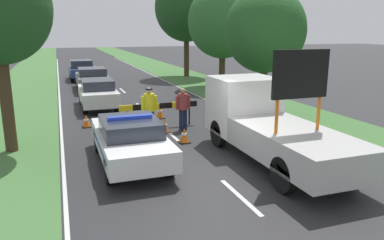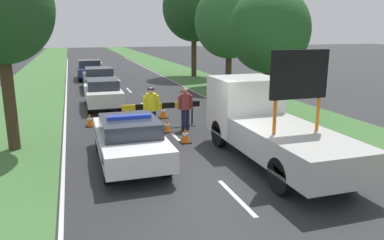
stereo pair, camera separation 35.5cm
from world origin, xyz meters
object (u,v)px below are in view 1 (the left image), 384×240
(pedestrian_civilian, at_px, (183,106))
(queued_car_hatch_blue, at_px, (82,70))
(police_car, at_px, (130,139))
(traffic_cone_centre_front, at_px, (160,112))
(roadside_tree_near_left, at_px, (223,21))
(roadside_tree_near_right, at_px, (265,31))
(traffic_cone_near_truck, at_px, (165,126))
(road_barrier, at_px, (159,107))
(roadside_tree_mid_right, at_px, (186,8))
(traffic_cone_lane_edge, at_px, (184,135))
(queued_car_suv_grey, at_px, (92,78))
(work_truck, at_px, (267,123))
(traffic_cone_near_police, at_px, (86,121))
(police_officer, at_px, (149,106))
(queued_car_van_white, at_px, (98,93))
(traffic_cone_behind_barrier, at_px, (150,117))

(pedestrian_civilian, xyz_separation_m, queued_car_hatch_blue, (-2.79, 17.45, -0.17))
(police_car, xyz_separation_m, traffic_cone_centre_front, (2.31, 5.35, -0.45))
(roadside_tree_near_left, bearing_deg, roadside_tree_near_right, -102.81)
(traffic_cone_near_truck, height_order, roadside_tree_near_left, roadside_tree_near_left)
(road_barrier, xyz_separation_m, roadside_tree_mid_right, (6.55, 15.82, 4.80))
(traffic_cone_centre_front, distance_m, traffic_cone_lane_edge, 3.95)
(traffic_cone_near_truck, bearing_deg, queued_car_suv_grey, 97.94)
(pedestrian_civilian, relative_size, roadside_tree_near_left, 0.24)
(work_truck, relative_size, road_barrier, 1.91)
(work_truck, xyz_separation_m, roadside_tree_near_right, (2.72, 4.98, 2.73))
(traffic_cone_near_police, bearing_deg, queued_car_suv_grey, 83.48)
(pedestrian_civilian, xyz_separation_m, queued_car_suv_grey, (-2.46, 11.77, -0.21))
(queued_car_hatch_blue, bearing_deg, traffic_cone_near_police, 87.04)
(pedestrian_civilian, distance_m, traffic_cone_lane_edge, 1.91)
(police_officer, bearing_deg, queued_car_hatch_blue, -71.35)
(police_officer, relative_size, roadside_tree_near_right, 0.31)
(pedestrian_civilian, distance_m, traffic_cone_near_police, 4.07)
(roadside_tree_near_left, bearing_deg, traffic_cone_near_police, -139.48)
(queued_car_van_white, bearing_deg, roadside_tree_near_right, 145.90)
(road_barrier, height_order, traffic_cone_near_truck, road_barrier)
(traffic_cone_near_police, bearing_deg, road_barrier, -18.68)
(road_barrier, xyz_separation_m, roadside_tree_near_right, (4.87, 0.18, 3.04))
(traffic_cone_near_police, height_order, roadside_tree_near_right, roadside_tree_near_right)
(work_truck, xyz_separation_m, traffic_cone_lane_edge, (-1.89, 2.33, -0.86))
(road_barrier, relative_size, traffic_cone_near_police, 6.18)
(road_barrier, bearing_deg, work_truck, -57.91)
(traffic_cone_near_police, xyz_separation_m, traffic_cone_behind_barrier, (2.59, -0.29, 0.01))
(work_truck, relative_size, traffic_cone_centre_front, 10.70)
(traffic_cone_centre_front, bearing_deg, traffic_cone_near_police, -170.84)
(queued_car_suv_grey, distance_m, roadside_tree_mid_right, 10.70)
(road_barrier, relative_size, roadside_tree_near_left, 0.47)
(road_barrier, height_order, pedestrian_civilian, pedestrian_civilian)
(road_barrier, relative_size, traffic_cone_near_truck, 6.26)
(road_barrier, bearing_deg, roadside_tree_mid_right, 75.42)
(traffic_cone_near_police, bearing_deg, traffic_cone_near_truck, -33.85)
(traffic_cone_behind_barrier, relative_size, queued_car_hatch_blue, 0.13)
(work_truck, relative_size, queued_car_suv_grey, 1.36)
(traffic_cone_behind_barrier, bearing_deg, traffic_cone_centre_front, 50.87)
(pedestrian_civilian, height_order, traffic_cone_near_police, pedestrian_civilian)
(work_truck, distance_m, road_barrier, 5.27)
(traffic_cone_near_truck, distance_m, traffic_cone_lane_edge, 1.56)
(queued_car_van_white, distance_m, roadside_tree_near_right, 8.81)
(queued_car_van_white, bearing_deg, work_truck, 113.19)
(traffic_cone_near_truck, height_order, roadside_tree_near_right, roadside_tree_near_right)
(traffic_cone_near_truck, xyz_separation_m, roadside_tree_mid_right, (6.58, 16.75, 5.36))
(police_officer, bearing_deg, police_car, 80.64)
(police_officer, bearing_deg, queued_car_suv_grey, -70.75)
(police_car, height_order, traffic_cone_near_truck, police_car)
(police_car, height_order, roadside_tree_near_right, roadside_tree_near_right)
(traffic_cone_near_truck, height_order, traffic_cone_lane_edge, traffic_cone_lane_edge)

